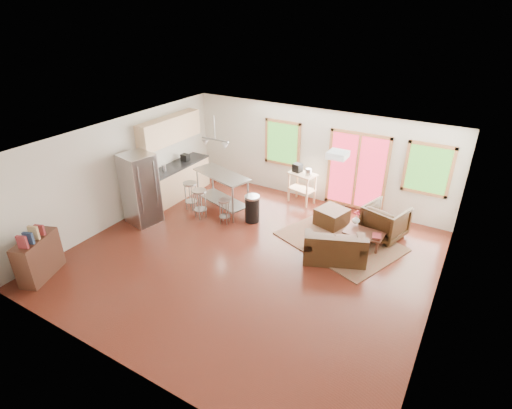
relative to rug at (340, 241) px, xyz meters
The scene contains 28 objects.
floor 2.24m from the rug, 132.22° to the right, with size 7.50×7.00×0.02m, color #3E160E.
ceiling 3.43m from the rug, 132.22° to the right, with size 7.50×7.00×0.02m, color white.
back_wall 2.71m from the rug, 129.04° to the left, with size 7.50×0.02×2.60m, color beige.
left_wall 5.67m from the rug, 162.53° to the right, with size 0.02×7.00×2.60m, color beige.
right_wall 3.08m from the rug, 36.27° to the right, with size 0.02×7.00×2.60m, color beige.
front_wall 5.53m from the rug, 106.22° to the right, with size 7.50×0.02×2.60m, color beige.
window_left 3.42m from the rug, 144.22° to the left, with size 1.10×0.05×1.30m.
french_doors 2.13m from the rug, 99.54° to the left, with size 1.60×0.05×2.10m.
window_right 2.72m from the rug, 52.24° to the left, with size 1.10×0.05×1.30m.
rug is the anchor object (origin of this frame).
loveseat 0.82m from the rug, 80.31° to the right, with size 1.51×1.20×0.71m.
coffee_table 0.60m from the rug, 14.07° to the left, with size 0.90×0.56×0.35m.
armchair 1.20m from the rug, 43.92° to the left, with size 0.88×0.83×0.91m, color black.
ottoman 0.84m from the rug, 125.85° to the left, with size 0.67×0.67×0.45m, color black.
vase 0.66m from the rug, 57.58° to the left, with size 0.22×0.22×0.32m.
book 0.89m from the rug, ahead, with size 0.19×0.02×0.26m, color maroon.
cabinets 5.07m from the rug, behind, with size 0.64×2.24×2.30m.
refrigerator 5.05m from the rug, 161.17° to the right, with size 0.85×0.83×1.82m.
island 3.41m from the rug, behind, with size 1.78×1.11×1.05m.
cup 3.32m from the rug, behind, with size 0.11×0.09×0.11m, color white.
bar_stool_a 4.15m from the rug, behind, with size 0.41×0.41×0.78m.
bar_stool_b 3.69m from the rug, 168.77° to the right, with size 0.47×0.47×0.79m.
bar_stool_c 2.96m from the rug, 167.31° to the right, with size 0.38×0.38×0.66m.
trash_can 2.34m from the rug, behind, with size 0.47×0.47×0.71m.
kitchen_cart 2.34m from the rug, 139.61° to the left, with size 0.82×0.62×1.11m.
bookshelf 6.54m from the rug, 138.00° to the right, with size 0.72×1.08×1.18m.
ceiling_flush 2.73m from the rug, 84.75° to the right, with size 0.35×0.35×0.12m, color white.
pendant_light 3.89m from the rug, behind, with size 0.80×0.18×0.79m.
Camera 1 is at (3.87, -6.24, 5.09)m, focal length 28.00 mm.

